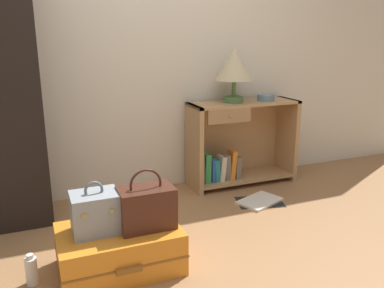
{
  "coord_description": "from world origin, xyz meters",
  "views": [
    {
      "loc": [
        -0.85,
        -1.81,
        1.32
      ],
      "look_at": [
        0.22,
        0.81,
        0.55
      ],
      "focal_mm": 37.4,
      "sensor_mm": 36.0,
      "label": 1
    }
  ],
  "objects_px": {
    "bookshelf": "(237,144)",
    "open_book_on_floor": "(260,201)",
    "bowl": "(266,97)",
    "table_lamp": "(234,66)",
    "train_case": "(95,212)",
    "suitcase_large": "(119,249)",
    "handbag": "(146,207)",
    "bottle": "(32,270)"
  },
  "relations": [
    {
      "from": "bookshelf",
      "to": "train_case",
      "type": "xyz_separation_m",
      "value": [
        -1.43,
        -0.99,
        0.0
      ]
    },
    {
      "from": "table_lamp",
      "to": "open_book_on_floor",
      "type": "xyz_separation_m",
      "value": [
        0.02,
        -0.48,
        -1.06
      ]
    },
    {
      "from": "train_case",
      "to": "bottle",
      "type": "xyz_separation_m",
      "value": [
        -0.36,
        0.01,
        -0.29
      ]
    },
    {
      "from": "suitcase_large",
      "to": "open_book_on_floor",
      "type": "distance_m",
      "value": 1.38
    },
    {
      "from": "bowl",
      "to": "handbag",
      "type": "bearing_deg",
      "value": -144.43
    },
    {
      "from": "table_lamp",
      "to": "handbag",
      "type": "distance_m",
      "value": 1.65
    },
    {
      "from": "open_book_on_floor",
      "to": "bottle",
      "type": "bearing_deg",
      "value": -164.42
    },
    {
      "from": "suitcase_large",
      "to": "handbag",
      "type": "height_order",
      "value": "handbag"
    },
    {
      "from": "bottle",
      "to": "open_book_on_floor",
      "type": "distance_m",
      "value": 1.82
    },
    {
      "from": "train_case",
      "to": "suitcase_large",
      "type": "bearing_deg",
      "value": -8.02
    },
    {
      "from": "bookshelf",
      "to": "train_case",
      "type": "bearing_deg",
      "value": -145.45
    },
    {
      "from": "table_lamp",
      "to": "train_case",
      "type": "height_order",
      "value": "table_lamp"
    },
    {
      "from": "bookshelf",
      "to": "bottle",
      "type": "xyz_separation_m",
      "value": [
        -1.79,
        -0.97,
        -0.28
      ]
    },
    {
      "from": "bookshelf",
      "to": "train_case",
      "type": "height_order",
      "value": "bookshelf"
    },
    {
      "from": "bookshelf",
      "to": "handbag",
      "type": "bearing_deg",
      "value": -137.93
    },
    {
      "from": "table_lamp",
      "to": "handbag",
      "type": "height_order",
      "value": "table_lamp"
    },
    {
      "from": "bowl",
      "to": "train_case",
      "type": "bearing_deg",
      "value": -150.53
    },
    {
      "from": "bowl",
      "to": "train_case",
      "type": "height_order",
      "value": "bowl"
    },
    {
      "from": "handbag",
      "to": "open_book_on_floor",
      "type": "relative_size",
      "value": 0.84
    },
    {
      "from": "table_lamp",
      "to": "train_case",
      "type": "relative_size",
      "value": 1.53
    },
    {
      "from": "suitcase_large",
      "to": "train_case",
      "type": "xyz_separation_m",
      "value": [
        -0.12,
        0.02,
        0.24
      ]
    },
    {
      "from": "bowl",
      "to": "bottle",
      "type": "relative_size",
      "value": 0.88
    },
    {
      "from": "bookshelf",
      "to": "suitcase_large",
      "type": "height_order",
      "value": "bookshelf"
    },
    {
      "from": "suitcase_large",
      "to": "bookshelf",
      "type": "bearing_deg",
      "value": 37.4
    },
    {
      "from": "bottle",
      "to": "bookshelf",
      "type": "bearing_deg",
      "value": 28.47
    },
    {
      "from": "suitcase_large",
      "to": "bottle",
      "type": "relative_size",
      "value": 3.86
    },
    {
      "from": "table_lamp",
      "to": "open_book_on_floor",
      "type": "relative_size",
      "value": 1.09
    },
    {
      "from": "bottle",
      "to": "open_book_on_floor",
      "type": "bearing_deg",
      "value": 15.58
    },
    {
      "from": "handbag",
      "to": "suitcase_large",
      "type": "bearing_deg",
      "value": 166.84
    },
    {
      "from": "table_lamp",
      "to": "open_book_on_floor",
      "type": "height_order",
      "value": "table_lamp"
    },
    {
      "from": "train_case",
      "to": "handbag",
      "type": "relative_size",
      "value": 0.85
    },
    {
      "from": "bowl",
      "to": "suitcase_large",
      "type": "bearing_deg",
      "value": -148.24
    },
    {
      "from": "bowl",
      "to": "train_case",
      "type": "distance_m",
      "value": 1.99
    },
    {
      "from": "bookshelf",
      "to": "open_book_on_floor",
      "type": "height_order",
      "value": "bookshelf"
    },
    {
      "from": "suitcase_large",
      "to": "open_book_on_floor",
      "type": "xyz_separation_m",
      "value": [
        1.27,
        0.52,
        -0.12
      ]
    },
    {
      "from": "handbag",
      "to": "open_book_on_floor",
      "type": "xyz_separation_m",
      "value": [
        1.11,
        0.56,
        -0.37
      ]
    },
    {
      "from": "bowl",
      "to": "handbag",
      "type": "distance_m",
      "value": 1.78
    },
    {
      "from": "suitcase_large",
      "to": "handbag",
      "type": "relative_size",
      "value": 1.96
    },
    {
      "from": "open_book_on_floor",
      "to": "bowl",
      "type": "bearing_deg",
      "value": 56.29
    },
    {
      "from": "bookshelf",
      "to": "open_book_on_floor",
      "type": "bearing_deg",
      "value": -95.0
    },
    {
      "from": "table_lamp",
      "to": "bowl",
      "type": "distance_m",
      "value": 0.43
    },
    {
      "from": "suitcase_large",
      "to": "handbag",
      "type": "distance_m",
      "value": 0.3
    }
  ]
}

